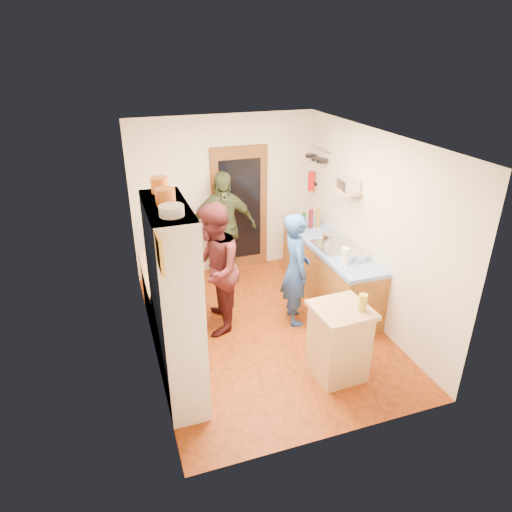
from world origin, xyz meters
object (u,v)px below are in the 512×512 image
hutch_body (175,305)px  right_counter_base (329,273)px  island_base (339,343)px  person_left (217,268)px  person_back (224,228)px  person_hob (298,270)px

hutch_body → right_counter_base: (2.50, 1.30, -0.68)m
island_base → person_left: (-1.07, 1.43, 0.46)m
person_left → person_back: (0.45, 1.31, 0.02)m
right_counter_base → person_hob: bearing=-148.4°
island_base → right_counter_base: bearing=66.5°
person_left → right_counter_base: bearing=112.8°
person_hob → right_counter_base: bearing=-49.7°
hutch_body → island_base: hutch_body is taller
right_counter_base → person_left: (-1.79, -0.22, 0.47)m
person_left → hutch_body: bearing=-17.6°
right_counter_base → person_left: bearing=-173.0°
hutch_body → person_left: bearing=56.6°
right_counter_base → person_hob: person_hob is taller
person_hob → person_back: 1.66m
right_counter_base → island_base: (-0.72, -1.65, 0.01)m
right_counter_base → island_base: size_ratio=2.56×
person_left → person_back: 1.39m
right_counter_base → person_back: 1.79m
person_back → hutch_body: bearing=-111.7°
person_left → person_back: person_back is taller
person_hob → person_left: size_ratio=0.89×
right_counter_base → person_left: size_ratio=1.23×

